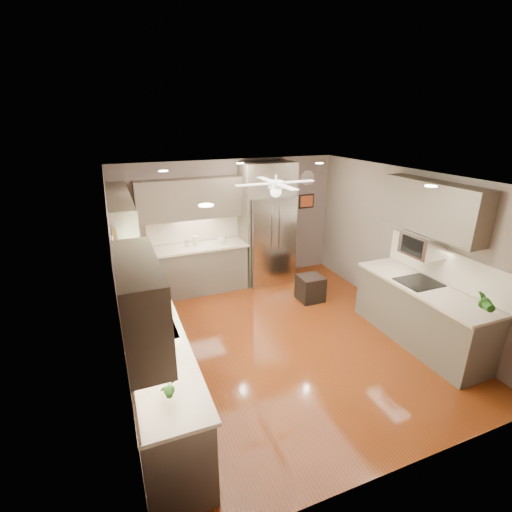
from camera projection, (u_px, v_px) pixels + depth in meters
floor at (281, 339)px, 5.79m from camera, size 5.00×5.00×0.00m
ceiling at (286, 178)px, 4.91m from camera, size 5.00×5.00×0.00m
wall_back at (229, 222)px, 7.52m from camera, size 4.50×0.00×4.50m
wall_front at (410, 365)px, 3.18m from camera, size 4.50×0.00×4.50m
wall_left at (119, 290)px, 4.56m from camera, size 0.00×5.00×5.00m
wall_right at (405, 246)px, 6.14m from camera, size 0.00×5.00×5.00m
canister_b at (187, 243)px, 7.02m from camera, size 0.09×0.09×0.13m
canister_c at (196, 241)px, 7.11m from camera, size 0.13×0.13×0.19m
soap_bottle at (137, 309)px, 4.56m from camera, size 0.11×0.11×0.19m
potted_plant_left at (169, 384)px, 3.19m from camera, size 0.17×0.13×0.30m
potted_plant_right at (486, 302)px, 4.55m from camera, size 0.24×0.22×0.35m
bowl at (222, 242)px, 7.23m from camera, size 0.25×0.25×0.05m
left_run at (148, 333)px, 5.07m from camera, size 0.65×4.70×1.45m
back_run at (200, 267)px, 7.28m from camera, size 1.85×0.65×1.45m
uppers at (218, 216)px, 5.49m from camera, size 4.50×4.70×0.95m
window at (120, 283)px, 4.04m from camera, size 0.05×1.12×0.92m
sink at (153, 329)px, 4.36m from camera, size 0.50×0.70×0.32m
refrigerator at (268, 226)px, 7.49m from camera, size 1.06×0.75×2.45m
right_run at (420, 312)px, 5.60m from camera, size 0.70×2.20×1.45m
microwave at (423, 244)px, 5.50m from camera, size 0.43×0.55×0.34m
ceiling_fan at (276, 187)px, 5.23m from camera, size 1.18×1.18×0.32m
recessed_lights at (271, 174)px, 5.25m from camera, size 2.84×3.14×0.01m
wall_clock at (307, 178)px, 7.84m from camera, size 0.30×0.03×0.30m
framed_print at (306, 201)px, 8.01m from camera, size 0.36×0.03×0.30m
stool at (310, 288)px, 6.97m from camera, size 0.44×0.44×0.50m
paper_towel at (153, 338)px, 3.87m from camera, size 0.12×0.12×0.30m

